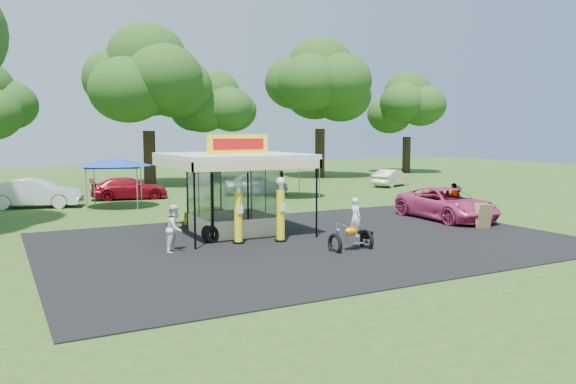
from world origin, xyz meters
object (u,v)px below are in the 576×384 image
object	(u,v)px
spectator_west	(175,228)
spectator_east_b	(454,199)
gas_station_kiosk	(233,192)
bg_car_c	(256,184)
gas_pump_right	(281,211)
bg_car_a	(35,193)
motorcycle	(354,229)
kiosk_car	(215,215)
gas_pump_left	(238,214)
bg_car_e	(391,178)
a_frame_sign	(483,216)
tent_west	(114,162)
bg_car_b	(129,188)
pink_sedan	(447,204)
spectator_east_a	(457,200)
tent_east	(290,155)

from	to	relation	value
spectator_west	spectator_east_b	distance (m)	15.31
gas_station_kiosk	bg_car_c	distance (m)	14.83
gas_pump_right	bg_car_a	xyz separation A→B (m)	(-7.70, 15.60, -0.39)
motorcycle	kiosk_car	bearing A→B (deg)	105.16
bg_car_c	gas_pump_left	bearing A→B (deg)	175.51
spectator_east_b	bg_car_e	distance (m)	16.05
a_frame_sign	bg_car_a	world-z (taller)	bg_car_a
tent_west	bg_car_c	bearing A→B (deg)	12.77
motorcycle	a_frame_sign	world-z (taller)	motorcycle
bg_car_a	bg_car_b	distance (m)	5.87
gas_pump_left	bg_car_b	world-z (taller)	gas_pump_left
gas_station_kiosk	a_frame_sign	size ratio (longest dim) A/B	4.77
motorcycle	spectator_west	xyz separation A→B (m)	(-5.77, 2.75, 0.08)
pink_sedan	bg_car_b	size ratio (longest dim) A/B	1.16
kiosk_car	bg_car_e	size ratio (longest dim) A/B	0.69
spectator_west	bg_car_c	bearing A→B (deg)	8.12
spectator_east_a	bg_car_e	distance (m)	15.57
pink_sedan	bg_car_e	bearing A→B (deg)	64.07
gas_station_kiosk	bg_car_b	size ratio (longest dim) A/B	1.12
gas_pump_left	tent_west	world-z (taller)	tent_west
kiosk_car	spectator_east_a	distance (m)	12.64
gas_station_kiosk	tent_east	bearing A→B (deg)	51.92
pink_sedan	tent_east	xyz separation A→B (m)	(-2.16, 12.21, 2.00)
bg_car_a	gas_pump_right	bearing A→B (deg)	-136.04
kiosk_car	pink_sedan	world-z (taller)	pink_sedan
tent_west	kiosk_car	bearing A→B (deg)	-71.95
kiosk_car	spectator_east_a	size ratio (longest dim) A/B	1.85
gas_pump_left	kiosk_car	world-z (taller)	gas_pump_left
motorcycle	pink_sedan	world-z (taller)	motorcycle
gas_station_kiosk	spectator_east_a	bearing A→B (deg)	-1.28
gas_pump_right	spectator_east_a	size ratio (longest dim) A/B	1.67
gas_pump_right	bg_car_b	world-z (taller)	gas_pump_right
gas_station_kiosk	motorcycle	world-z (taller)	gas_station_kiosk
kiosk_car	bg_car_e	world-z (taller)	bg_car_e
gas_pump_left	bg_car_a	size ratio (longest dim) A/B	0.49
pink_sedan	bg_car_a	distance (m)	22.60
gas_station_kiosk	motorcycle	xyz separation A→B (m)	(2.50, -5.26, -1.01)
spectator_east_b	kiosk_car	bearing A→B (deg)	-25.01
tent_west	motorcycle	bearing A→B (deg)	-71.73
a_frame_sign	bg_car_b	xyz separation A→B (m)	(-11.33, 18.82, 0.12)
spectator_east_a	tent_west	world-z (taller)	tent_west
motorcycle	bg_car_a	bearing A→B (deg)	113.71
spectator_east_a	bg_car_a	size ratio (longest dim) A/B	0.30
bg_car_c	bg_car_a	bearing A→B (deg)	112.63
motorcycle	tent_east	bearing A→B (deg)	66.25
gas_station_kiosk	gas_pump_right	bearing A→B (deg)	-71.40
gas_station_kiosk	bg_car_a	distance (m)	14.68
spectator_east_b	tent_east	xyz separation A→B (m)	(-3.43, 11.39, 1.93)
motorcycle	spectator_west	size ratio (longest dim) A/B	1.17
bg_car_c	spectator_east_a	bearing A→B (deg)	-135.59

